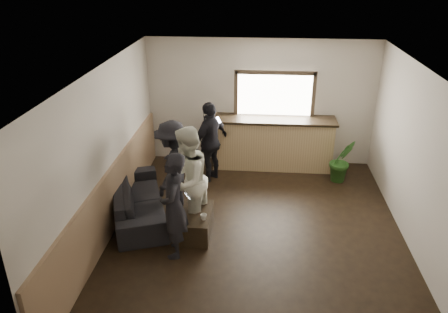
# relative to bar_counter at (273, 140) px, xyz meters

# --- Properties ---
(ground) EXTENTS (5.00, 6.00, 0.01)m
(ground) POSITION_rel_bar_counter_xyz_m (-0.30, -2.70, -0.64)
(ground) COLOR black
(room_shell) EXTENTS (5.01, 6.01, 2.80)m
(room_shell) POSITION_rel_bar_counter_xyz_m (-1.04, -2.70, 0.83)
(room_shell) COLOR silver
(room_shell) RESTS_ON ground
(bar_counter) EXTENTS (2.70, 0.68, 2.13)m
(bar_counter) POSITION_rel_bar_counter_xyz_m (0.00, 0.00, 0.00)
(bar_counter) COLOR tan
(bar_counter) RESTS_ON ground
(sofa) EXTENTS (1.54, 2.36, 0.64)m
(sofa) POSITION_rel_bar_counter_xyz_m (-2.45, -2.29, -0.32)
(sofa) COLOR black
(sofa) RESTS_ON ground
(coffee_table) EXTENTS (0.51, 0.91, 0.41)m
(coffee_table) POSITION_rel_bar_counter_xyz_m (-1.31, -2.79, -0.44)
(coffee_table) COLOR black
(coffee_table) RESTS_ON ground
(cup_a) EXTENTS (0.18, 0.18, 0.10)m
(cup_a) POSITION_rel_bar_counter_xyz_m (-1.37, -2.65, -0.18)
(cup_a) COLOR silver
(cup_a) RESTS_ON coffee_table
(cup_b) EXTENTS (0.13, 0.13, 0.10)m
(cup_b) POSITION_rel_bar_counter_xyz_m (-1.16, -2.98, -0.19)
(cup_b) COLOR silver
(cup_b) RESTS_ON coffee_table
(potted_plant) EXTENTS (0.61, 0.55, 0.93)m
(potted_plant) POSITION_rel_bar_counter_xyz_m (1.44, -0.60, -0.17)
(potted_plant) COLOR #2D6623
(potted_plant) RESTS_ON ground
(person_a) EXTENTS (0.50, 0.66, 1.73)m
(person_a) POSITION_rel_bar_counter_xyz_m (-1.56, -3.36, 0.23)
(person_a) COLOR black
(person_a) RESTS_ON ground
(person_b) EXTENTS (0.90, 1.05, 1.87)m
(person_b) POSITION_rel_bar_counter_xyz_m (-1.47, -2.64, 0.29)
(person_b) COLOR silver
(person_b) RESTS_ON ground
(person_c) EXTENTS (0.79, 1.20, 1.73)m
(person_c) POSITION_rel_bar_counter_xyz_m (-1.84, -2.00, 0.22)
(person_c) COLOR black
(person_c) RESTS_ON ground
(person_d) EXTENTS (0.89, 1.07, 1.71)m
(person_d) POSITION_rel_bar_counter_xyz_m (-1.30, -0.74, 0.21)
(person_d) COLOR black
(person_d) RESTS_ON ground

